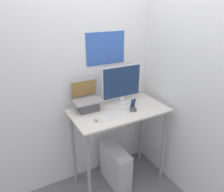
{
  "coord_description": "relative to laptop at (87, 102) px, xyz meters",
  "views": [
    {
      "loc": [
        -1.08,
        -1.54,
        2.03
      ],
      "look_at": [
        -0.09,
        0.28,
        1.16
      ],
      "focal_mm": 35.0,
      "sensor_mm": 36.0,
      "label": 1
    }
  ],
  "objects": [
    {
      "name": "wall_back",
      "position": [
        0.3,
        0.2,
        0.23
      ],
      "size": [
        6.0,
        0.06,
        2.6
      ],
      "color": "silver",
      "rests_on": "ground_plane"
    },
    {
      "name": "wall_side_right",
      "position": [
        0.91,
        -0.43,
        0.23
      ],
      "size": [
        0.05,
        6.0,
        2.6
      ],
      "color": "silver",
      "rests_on": "ground_plane"
    },
    {
      "name": "desk",
      "position": [
        0.3,
        -0.16,
        -0.25
      ],
      "size": [
        1.04,
        0.55,
        0.98
      ],
      "color": "beige",
      "rests_on": "ground_plane"
    },
    {
      "name": "laptop",
      "position": [
        0.0,
        0.0,
        0.0
      ],
      "size": [
        0.3,
        0.23,
        0.31
      ],
      "color": "#4C4C51",
      "rests_on": "desk"
    },
    {
      "name": "monitor",
      "position": [
        0.42,
        0.0,
        0.11
      ],
      "size": [
        0.49,
        0.19,
        0.43
      ],
      "color": "silver",
      "rests_on": "desk"
    },
    {
      "name": "keyboard",
      "position": [
        0.17,
        -0.28,
        -0.08
      ],
      "size": [
        0.28,
        0.1,
        0.02
      ],
      "color": "white",
      "rests_on": "desk"
    },
    {
      "name": "mouse",
      "position": [
        -0.02,
        -0.26,
        -0.08
      ],
      "size": [
        0.03,
        0.05,
        0.02
      ],
      "color": "#99999E",
      "rests_on": "desk"
    },
    {
      "name": "cell_phone",
      "position": [
        0.42,
        -0.24,
        -0.05
      ],
      "size": [
        0.07,
        0.07,
        0.15
      ],
      "color": "#4C4C51",
      "rests_on": "desk"
    },
    {
      "name": "computer_tower",
      "position": [
        0.25,
        -0.16,
        -0.83
      ],
      "size": [
        0.18,
        0.49,
        0.49
      ],
      "color": "silver",
      "rests_on": "ground_plane"
    }
  ]
}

